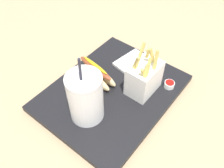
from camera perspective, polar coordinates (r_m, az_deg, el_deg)
name	(u,v)px	position (r m, az deg, el deg)	size (l,w,h in m)	color
ground_plane	(112,97)	(0.79, 0.00, -2.94)	(2.40, 2.40, 0.02)	tan
food_tray	(112,93)	(0.77, 0.00, -2.00)	(0.43, 0.34, 0.02)	black
soda_cup	(86,97)	(0.65, -6.15, -3.14)	(0.10, 0.10, 0.22)	white
fries_basket	(144,78)	(0.73, 7.46, 1.45)	(0.10, 0.07, 0.17)	white
hot_dog_1	(96,73)	(0.78, -3.83, 2.50)	(0.07, 0.16, 0.07)	#E5C689
ketchup_cup_1	(169,84)	(0.79, 13.21, -0.07)	(0.03, 0.03, 0.02)	white
napkin_stack	(137,65)	(0.84, 5.81, 4.32)	(0.11, 0.13, 0.01)	white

